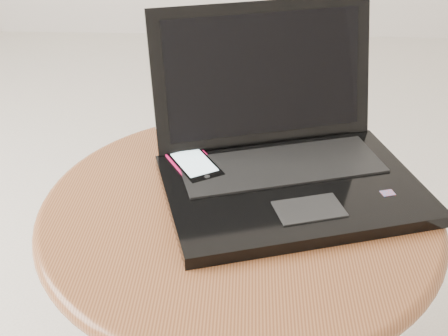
{
  "coord_description": "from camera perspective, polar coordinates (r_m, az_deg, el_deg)",
  "views": [
    {
      "loc": [
        -0.03,
        -0.79,
        0.93
      ],
      "look_at": [
        -0.06,
        -0.12,
        0.52
      ],
      "focal_mm": 46.07,
      "sensor_mm": 36.0,
      "label": 1
    }
  ],
  "objects": [
    {
      "name": "laptop",
      "position": [
        0.86,
        5.93,
        1.42
      ],
      "size": [
        0.43,
        0.4,
        0.24
      ],
      "color": "black",
      "rests_on": "table"
    },
    {
      "name": "table",
      "position": [
        0.88,
        1.43,
        -8.72
      ],
      "size": [
        0.58,
        0.58,
        0.46
      ],
      "color": "#4E2D13",
      "rests_on": "ground"
    },
    {
      "name": "phone_black",
      "position": [
        0.9,
        -3.15,
        0.13
      ],
      "size": [
        0.11,
        0.12,
        0.01
      ],
      "color": "black",
      "rests_on": "table"
    },
    {
      "name": "phone_pink",
      "position": [
        0.88,
        -2.98,
        0.23
      ],
      "size": [
        0.11,
        0.13,
        0.01
      ],
      "color": "#DE1052",
      "rests_on": "phone_black"
    }
  ]
}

